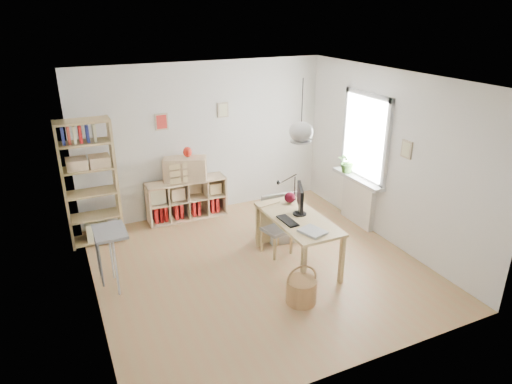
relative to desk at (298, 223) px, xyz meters
name	(u,v)px	position (x,y,z in m)	size (l,w,h in m)	color
ground	(258,266)	(-0.55, 0.15, -0.66)	(4.50, 4.50, 0.00)	#A68353
room_shell	(301,132)	(0.00, 0.00, 1.34)	(4.50, 4.50, 4.50)	white
window_unit	(366,137)	(1.68, 0.75, 0.89)	(0.07, 1.16, 1.46)	white
radiator	(358,202)	(1.64, 0.75, -0.26)	(0.10, 0.80, 0.80)	white
windowsill	(358,179)	(1.59, 0.75, 0.17)	(0.22, 1.20, 0.06)	silver
desk	(298,223)	(0.00, 0.00, 0.00)	(0.70, 1.50, 0.75)	#E1C381
cube_shelf	(185,202)	(-1.02, 2.23, -0.36)	(1.40, 0.38, 0.72)	beige
tall_bookshelf	(89,178)	(-2.59, 1.95, 0.43)	(0.80, 0.38, 2.00)	#E1C381
side_table	(106,244)	(-2.59, 0.50, 0.01)	(0.40, 0.55, 0.85)	gray
chair	(274,226)	(-0.14, 0.45, -0.22)	(0.44, 0.44, 0.76)	gray
wicker_basket	(301,290)	(-0.42, -0.87, -0.48)	(0.39, 0.39, 0.54)	#9B7346
storage_chest	(285,224)	(0.26, 0.84, -0.44)	(0.70, 0.77, 0.67)	silver
monitor	(300,199)	(0.07, 0.08, 0.34)	(0.25, 0.47, 0.43)	black
keyboard	(288,221)	(-0.20, -0.06, 0.10)	(0.15, 0.40, 0.02)	black
task_lamp	(286,186)	(0.09, 0.54, 0.37)	(0.38, 0.14, 0.40)	black
yarn_ball	(290,197)	(0.15, 0.51, 0.18)	(0.17, 0.17, 0.17)	#490916
paper_tray	(312,231)	(-0.06, -0.50, 0.11)	(0.27, 0.33, 0.03)	silver
drawer_chest	(185,169)	(-1.00, 2.19, 0.27)	(0.73, 0.33, 0.42)	beige
red_vase	(187,152)	(-0.94, 2.19, 0.57)	(0.15, 0.15, 0.18)	maroon
potted_plant	(348,162)	(1.57, 1.04, 0.39)	(0.34, 0.29, 0.38)	#3A6827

